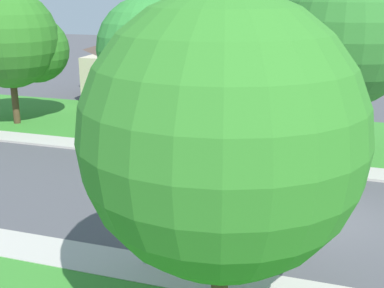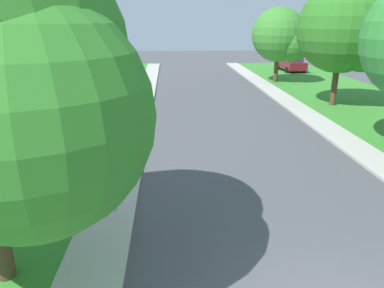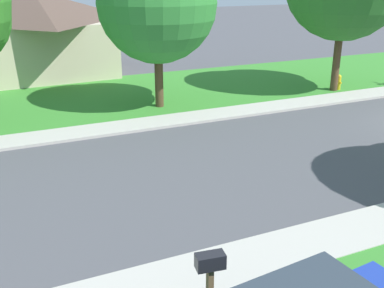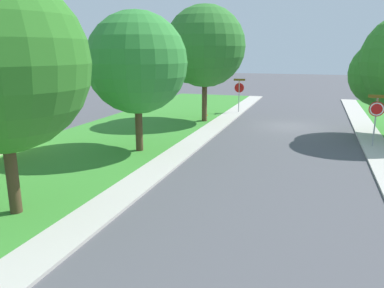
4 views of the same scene
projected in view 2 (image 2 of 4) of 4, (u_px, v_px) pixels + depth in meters
sidewalk_east at (328, 129)px, 17.73m from camera, size 1.40×56.00×0.10m
sidewalk_west at (134, 132)px, 17.16m from camera, size 1.40×56.00×0.10m
lawn_west at (31, 134)px, 16.87m from camera, size 8.00×56.00×0.08m
stop_sign_far_corner at (111, 149)px, 9.46m from camera, size 0.92×0.92×2.77m
car_blue_driveway_right at (64, 115)px, 16.94m from camera, size 2.36×4.46×1.76m
car_maroon_kerbside_mid at (291, 63)px, 37.24m from camera, size 2.19×4.38×1.76m
car_red_behind_trees at (111, 79)px, 27.04m from camera, size 2.50×4.52×1.76m
tree_sidewalk_near at (348, 31)px, 20.97m from camera, size 5.50×5.12×7.15m
tree_across_left at (282, 37)px, 29.57m from camera, size 4.67×4.34×6.09m
mailbox at (110, 109)px, 17.43m from camera, size 0.30×0.51×1.31m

